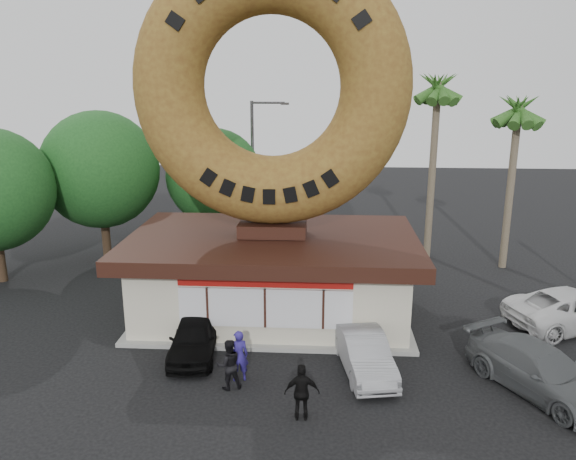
% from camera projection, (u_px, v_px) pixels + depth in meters
% --- Properties ---
extents(ground, '(90.00, 90.00, 0.00)m').
position_uv_depth(ground, '(256.00, 395.00, 16.86)').
color(ground, black).
rests_on(ground, ground).
extents(donut_shop, '(11.20, 7.20, 3.80)m').
position_uv_depth(donut_shop, '(273.00, 272.00, 22.16)').
color(donut_shop, beige).
rests_on(donut_shop, ground).
extents(giant_donut, '(10.14, 2.58, 10.14)m').
position_uv_depth(giant_donut, '(272.00, 87.00, 20.31)').
color(giant_donut, olive).
rests_on(giant_donut, donut_shop).
extents(tree_west, '(6.00, 6.00, 7.65)m').
position_uv_depth(tree_west, '(100.00, 170.00, 28.74)').
color(tree_west, '#473321').
rests_on(tree_west, ground).
extents(tree_mid, '(5.20, 5.20, 6.63)m').
position_uv_depth(tree_mid, '(214.00, 176.00, 30.50)').
color(tree_mid, '#473321').
rests_on(tree_mid, ground).
extents(palm_near, '(2.60, 2.60, 9.75)m').
position_uv_depth(palm_near, '(437.00, 94.00, 27.68)').
color(palm_near, '#726651').
rests_on(palm_near, ground).
extents(palm_far, '(2.60, 2.60, 8.75)m').
position_uv_depth(palm_far, '(518.00, 116.00, 26.27)').
color(palm_far, '#726651').
rests_on(palm_far, ground).
extents(street_lamp, '(2.11, 0.20, 8.00)m').
position_uv_depth(street_lamp, '(255.00, 165.00, 31.21)').
color(street_lamp, '#59595E').
rests_on(street_lamp, ground).
extents(person_left, '(0.70, 0.56, 1.68)m').
position_uv_depth(person_left, '(239.00, 356.00, 17.47)').
color(person_left, navy).
rests_on(person_left, ground).
extents(person_center, '(0.94, 0.85, 1.60)m').
position_uv_depth(person_center, '(229.00, 364.00, 17.01)').
color(person_center, black).
rests_on(person_center, ground).
extents(person_right, '(1.00, 0.47, 1.67)m').
position_uv_depth(person_right, '(302.00, 392.00, 15.45)').
color(person_right, black).
rests_on(person_right, ground).
extents(car_black, '(1.81, 3.87, 1.28)m').
position_uv_depth(car_black, '(194.00, 337.00, 19.15)').
color(car_black, black).
rests_on(car_black, ground).
extents(car_silver, '(2.00, 4.05, 1.28)m').
position_uv_depth(car_silver, '(365.00, 353.00, 18.05)').
color(car_silver, '#9B9CA0').
rests_on(car_silver, ground).
extents(car_grey, '(4.16, 5.18, 1.41)m').
position_uv_depth(car_grey, '(540.00, 370.00, 16.86)').
color(car_grey, '#595C5E').
rests_on(car_grey, ground).
extents(car_white, '(5.78, 4.02, 1.47)m').
position_uv_depth(car_white, '(575.00, 308.00, 21.31)').
color(car_white, silver).
rests_on(car_white, ground).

